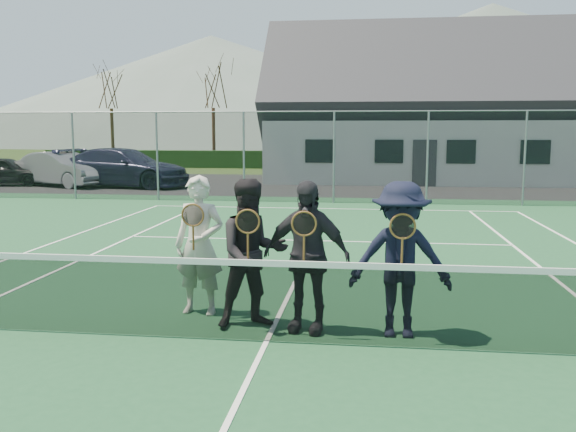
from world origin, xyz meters
name	(u,v)px	position (x,y,z in m)	size (l,w,h in m)	color
ground	(342,186)	(0.00, 20.00, 0.00)	(220.00, 220.00, 0.00)	#2B4217
court_surface	(266,343)	(0.00, 0.00, 0.01)	(30.00, 30.00, 0.02)	#1C4C2B
tarmac_carpark	(251,185)	(-4.00, 20.00, 0.01)	(40.00, 12.00, 0.01)	black
hedge_row	(350,160)	(0.00, 32.00, 0.55)	(40.00, 1.20, 1.10)	black
hill_west	(212,91)	(-25.00, 95.00, 9.00)	(110.00, 110.00, 18.00)	#58695E
hill_centre	(490,75)	(20.00, 95.00, 11.00)	(120.00, 120.00, 22.00)	#54655A
car_a	(4,171)	(-14.56, 18.14, 0.64)	(1.51, 3.75, 1.28)	black
car_b	(62,169)	(-11.87, 18.08, 0.74)	(1.57, 4.49, 1.48)	gray
car_c	(124,168)	(-9.11, 18.16, 0.82)	(2.31, 5.68, 1.65)	#1B1C36
court_markings	(266,342)	(0.00, 0.00, 0.02)	(11.03, 23.83, 0.01)	white
tennis_net	(266,297)	(0.00, 0.00, 0.54)	(11.68, 0.08, 1.10)	slate
perimeter_fence	(334,157)	(0.00, 13.50, 1.52)	(30.07, 0.07, 3.02)	slate
clubhouse	(429,97)	(4.00, 24.00, 3.99)	(15.60, 8.20, 7.70)	silver
tree_a	(110,79)	(-16.00, 33.00, 5.79)	(3.20, 3.20, 7.77)	#372514
tree_b	(213,78)	(-9.00, 33.00, 5.79)	(3.20, 3.20, 7.77)	#3C2216
tree_c	(384,76)	(2.00, 33.00, 5.79)	(3.20, 3.20, 7.77)	#351E13
tree_d	(550,74)	(12.00, 33.00, 5.79)	(3.20, 3.20, 7.77)	#341F13
player_a	(199,245)	(-1.03, 0.99, 0.92)	(0.70, 0.54, 1.80)	beige
player_b	(252,253)	(-0.26, 0.56, 0.92)	(1.08, 0.98, 1.80)	black
player_c	(306,256)	(0.40, 0.47, 0.92)	(1.12, 0.63, 1.80)	#242328
player_d	(400,260)	(1.49, 0.42, 0.92)	(1.17, 0.68, 1.80)	black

